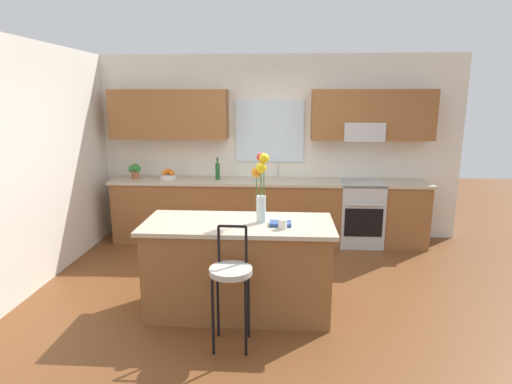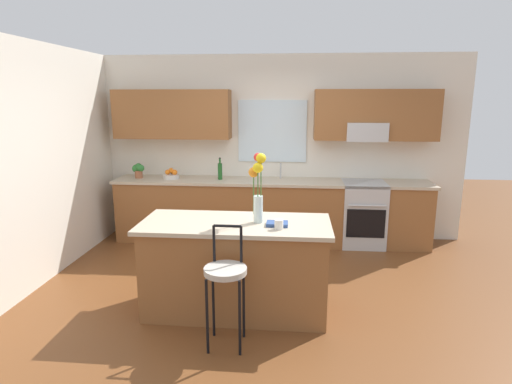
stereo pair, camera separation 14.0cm
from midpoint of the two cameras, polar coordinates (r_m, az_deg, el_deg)
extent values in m
plane|color=brown|center=(4.78, 0.06, -13.26)|extent=(14.00, 14.00, 0.00)
cube|color=silver|center=(5.44, -27.76, 3.37)|extent=(0.12, 4.60, 2.70)
cube|color=silver|center=(6.40, 1.20, 6.00)|extent=(5.60, 0.12, 2.70)
cube|color=brown|center=(6.37, -12.25, 10.20)|extent=(1.70, 0.34, 0.70)
cube|color=brown|center=(6.24, 14.78, 10.03)|extent=(1.70, 0.34, 0.70)
cube|color=silver|center=(6.31, 1.19, 8.18)|extent=(1.01, 0.03, 0.90)
cube|color=#B7BABC|center=(6.20, 13.57, 7.95)|extent=(0.56, 0.36, 0.26)
cube|color=brown|center=(6.22, 1.03, -2.74)|extent=(4.50, 0.60, 0.88)
cube|color=#BCAD93|center=(6.12, 1.04, 1.42)|extent=(4.56, 0.64, 0.04)
cube|color=#B7BABC|center=(6.12, 2.30, 0.94)|extent=(0.54, 0.38, 0.11)
cylinder|color=#B7BABC|center=(6.25, 2.35, 2.86)|extent=(0.02, 0.02, 0.22)
cylinder|color=#B7BABC|center=(6.17, 2.34, 3.77)|extent=(0.02, 0.12, 0.02)
cube|color=#B7BABC|center=(6.28, 13.21, -2.74)|extent=(0.60, 0.60, 0.92)
cube|color=black|center=(6.02, 13.63, -4.03)|extent=(0.52, 0.02, 0.40)
cylinder|color=#B7BABC|center=(5.92, 13.82, -1.72)|extent=(0.50, 0.02, 0.02)
cube|color=brown|center=(4.23, -3.31, -10.33)|extent=(1.74, 0.72, 0.88)
cube|color=#BCAD93|center=(4.07, -3.39, -4.36)|extent=(1.82, 0.80, 0.04)
cylinder|color=black|center=(3.63, -6.97, -16.47)|extent=(0.02, 0.02, 0.66)
cylinder|color=black|center=(3.59, -2.54, -16.70)|extent=(0.02, 0.02, 0.66)
cylinder|color=black|center=(3.86, -6.22, -14.54)|extent=(0.02, 0.02, 0.66)
cylinder|color=black|center=(3.83, -2.10, -14.73)|extent=(0.02, 0.02, 0.66)
cylinder|color=#B2ADA3|center=(3.57, -4.56, -10.56)|extent=(0.36, 0.36, 0.05)
cylinder|color=black|center=(3.65, -6.14, -6.98)|extent=(0.02, 0.02, 0.32)
cylinder|color=black|center=(3.61, -2.46, -7.09)|extent=(0.02, 0.02, 0.32)
cylinder|color=black|center=(3.58, -4.35, -4.62)|extent=(0.23, 0.02, 0.02)
cylinder|color=silver|center=(4.03, -0.37, -2.33)|extent=(0.09, 0.09, 0.26)
cylinder|color=#3D722D|center=(3.97, 0.07, 0.69)|extent=(0.01, 0.01, 0.54)
sphere|color=yellow|center=(3.92, 0.07, 4.57)|extent=(0.09, 0.09, 0.09)
cylinder|color=#3D722D|center=(4.01, -0.35, 0.85)|extent=(0.01, 0.01, 0.55)
sphere|color=red|center=(3.96, -0.36, 4.72)|extent=(0.08, 0.08, 0.08)
cylinder|color=#3D722D|center=(4.00, -0.93, -0.18)|extent=(0.01, 0.01, 0.41)
sphere|color=orange|center=(3.96, -0.94, 2.68)|extent=(0.10, 0.10, 0.10)
cylinder|color=#3D722D|center=(3.96, -0.29, 0.03)|extent=(0.01, 0.01, 0.46)
sphere|color=yellow|center=(3.91, -0.30, 3.29)|extent=(0.10, 0.10, 0.10)
cylinder|color=silver|center=(3.85, 2.56, -4.36)|extent=(0.08, 0.08, 0.09)
cube|color=navy|center=(3.97, 2.30, -4.28)|extent=(0.20, 0.15, 0.03)
cylinder|color=silver|center=(6.34, -12.35, 1.99)|extent=(0.24, 0.24, 0.06)
sphere|color=orange|center=(6.32, -11.91, 2.57)|extent=(0.08, 0.08, 0.08)
sphere|color=orange|center=(6.38, -12.25, 2.66)|extent=(0.07, 0.07, 0.07)
sphere|color=orange|center=(6.35, -12.85, 2.57)|extent=(0.07, 0.07, 0.07)
sphere|color=orange|center=(6.33, -12.39, 2.84)|extent=(0.07, 0.07, 0.07)
cylinder|color=#1E5923|center=(6.17, -5.85, 2.76)|extent=(0.06, 0.06, 0.24)
cylinder|color=#1E5923|center=(6.14, -5.88, 4.16)|extent=(0.03, 0.03, 0.07)
cylinder|color=black|center=(6.14, -5.89, 4.53)|extent=(0.03, 0.03, 0.02)
cylinder|color=#9E5B3D|center=(6.49, -16.54, 2.22)|extent=(0.11, 0.11, 0.11)
sphere|color=#2D7A33|center=(6.47, -16.61, 3.22)|extent=(0.10, 0.10, 0.10)
sphere|color=#2D7A33|center=(6.50, -16.89, 2.97)|extent=(0.12, 0.12, 0.12)
sphere|color=#2D7A33|center=(6.45, -16.29, 3.04)|extent=(0.10, 0.10, 0.10)
camera|label=1|loc=(0.07, -90.80, -0.18)|focal=29.68mm
camera|label=2|loc=(0.07, 89.20, 0.18)|focal=29.68mm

